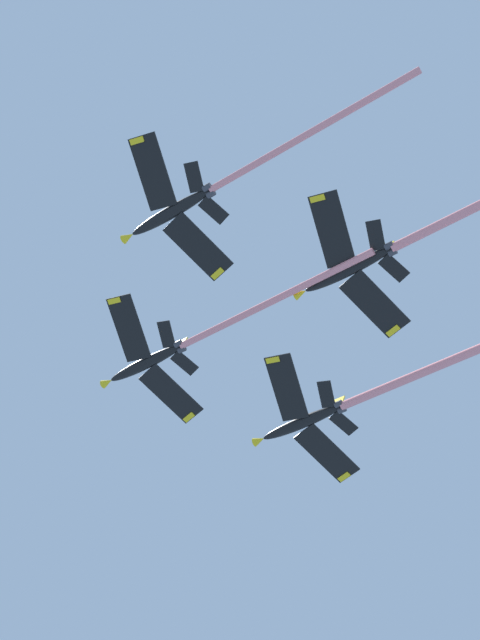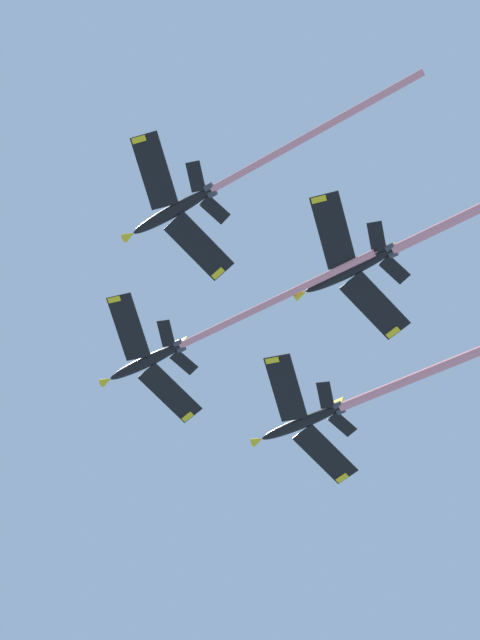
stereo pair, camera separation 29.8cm
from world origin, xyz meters
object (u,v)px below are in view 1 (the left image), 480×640
at_px(jet_right_wing, 365,396).
at_px(jet_lead, 185,344).
at_px(jet_left_wing, 209,191).
at_px(jet_slot, 428,231).

bearing_deg(jet_right_wing, jet_lead, -26.90).
xyz_separation_m(jet_left_wing, jet_slot, (-22.18, 13.25, -4.60)).
distance_m(jet_left_wing, jet_slot, 26.24).
bearing_deg(jet_left_wing, jet_lead, -120.35).
relative_size(jet_lead, jet_left_wing, 1.02).
xyz_separation_m(jet_right_wing, jet_slot, (9.33, 20.40, -3.90)).
bearing_deg(jet_slot, jet_lead, -69.33).
bearing_deg(jet_lead, jet_right_wing, 153.10).
bearing_deg(jet_left_wing, jet_right_wing, -167.21).
bearing_deg(jet_lead, jet_left_wing, 59.65).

